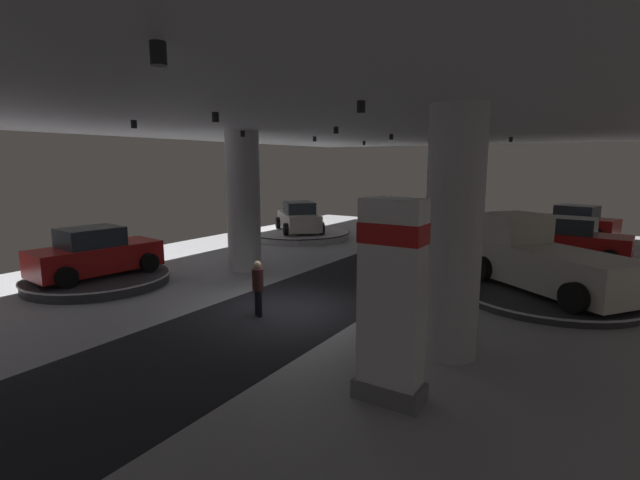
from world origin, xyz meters
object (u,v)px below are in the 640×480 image
at_px(display_platform_mid_right, 549,294).
at_px(visitor_walking_far, 402,241).
at_px(column_left, 243,202).
at_px(display_platform_near_left, 98,279).
at_px(visitor_walking_near, 258,285).
at_px(pickup_truck_mid_right, 544,260).
at_px(display_platform_deep_right, 571,239).
at_px(display_car_deep_right, 573,222).
at_px(display_car_far_left, 299,218).
at_px(display_car_far_right, 572,240).
at_px(brand_sign_pylon, 391,299).
at_px(display_platform_far_left, 299,234).
at_px(display_car_near_left, 95,254).
at_px(display_platform_far_right, 571,262).
at_px(column_right, 453,234).

relative_size(display_platform_mid_right, visitor_walking_far, 3.57).
distance_m(column_left, display_platform_near_left, 5.96).
bearing_deg(visitor_walking_near, pickup_truck_mid_right, 44.66).
height_order(display_platform_deep_right, pickup_truck_mid_right, pickup_truck_mid_right).
bearing_deg(display_car_deep_right, display_car_far_left, -153.47).
relative_size(column_left, display_car_far_right, 1.26).
bearing_deg(visitor_walking_near, column_left, 134.93).
height_order(brand_sign_pylon, display_platform_far_left, brand_sign_pylon).
relative_size(display_platform_far_left, display_platform_near_left, 1.20).
distance_m(display_car_far_left, visitor_walking_far, 8.11).
height_order(display_platform_far_left, pickup_truck_mid_right, pickup_truck_mid_right).
bearing_deg(column_left, pickup_truck_mid_right, 12.01).
height_order(display_platform_deep_right, visitor_walking_near, visitor_walking_near).
xyz_separation_m(column_left, visitor_walking_far, (4.79, 4.75, -1.84)).
height_order(display_car_far_left, display_platform_deep_right, display_car_far_left).
bearing_deg(display_car_near_left, visitor_walking_far, 50.72).
height_order(display_car_deep_right, display_platform_far_right, display_car_deep_right).
bearing_deg(visitor_walking_far, display_car_far_left, 158.22).
bearing_deg(column_right, visitor_walking_near, -177.15).
relative_size(column_right, display_car_far_left, 1.29).
distance_m(display_platform_far_right, display_platform_mid_right, 5.65).
height_order(display_car_far_left, display_car_far_right, display_car_far_left).
distance_m(display_car_deep_right, display_platform_far_right, 6.84).
height_order(display_platform_deep_right, display_car_deep_right, display_car_deep_right).
bearing_deg(visitor_walking_far, pickup_truck_mid_right, -22.92).
xyz_separation_m(brand_sign_pylon, display_car_near_left, (-12.03, 1.91, -0.79)).
height_order(display_car_deep_right, display_car_far_right, display_car_far_right).
height_order(display_platform_near_left, display_car_near_left, display_car_near_left).
distance_m(display_car_far_right, display_platform_near_left, 18.62).
bearing_deg(column_left, display_car_deep_right, 53.43).
bearing_deg(display_platform_far_left, column_right, -43.70).
height_order(display_platform_far_left, display_platform_mid_right, display_platform_far_left).
bearing_deg(display_platform_mid_right, display_platform_far_right, 87.83).
relative_size(display_car_far_left, pickup_truck_mid_right, 0.78).
relative_size(display_car_far_left, visitor_walking_far, 2.69).
distance_m(display_platform_deep_right, visitor_walking_far, 11.43).
xyz_separation_m(display_car_deep_right, display_platform_far_right, (0.39, -6.77, -0.89)).
height_order(display_platform_far_right, visitor_walking_near, visitor_walking_near).
distance_m(display_platform_far_left, display_car_deep_right, 15.10).
height_order(column_right, visitor_walking_near, column_right).
bearing_deg(column_right, display_platform_far_right, 81.84).
bearing_deg(visitor_walking_far, brand_sign_pylon, -68.74).
bearing_deg(display_platform_far_right, display_platform_near_left, -138.71).
xyz_separation_m(display_car_near_left, display_platform_mid_right, (13.78, 6.68, -0.98)).
height_order(display_car_far_left, pickup_truck_mid_right, pickup_truck_mid_right).
height_order(display_platform_far_left, display_platform_near_left, display_platform_far_left).
height_order(brand_sign_pylon, display_platform_far_right, brand_sign_pylon).
distance_m(brand_sign_pylon, visitor_walking_near, 5.63).
bearing_deg(display_car_deep_right, visitor_walking_near, -109.46).
xyz_separation_m(display_car_deep_right, visitor_walking_near, (-6.59, -18.66, -0.17)).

